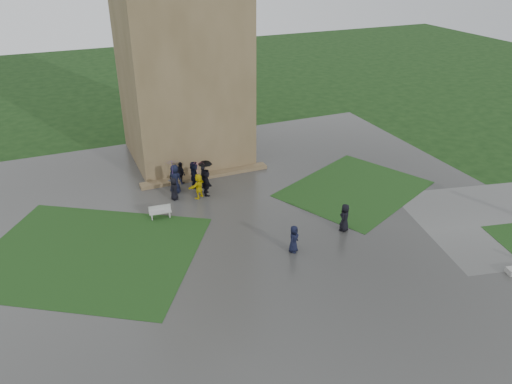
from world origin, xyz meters
name	(u,v)px	position (x,y,z in m)	size (l,w,h in m)	color
ground	(268,258)	(0.00, 0.00, 0.00)	(120.00, 120.00, 0.00)	black
plaza	(253,239)	(0.00, 2.00, 0.01)	(34.00, 34.00, 0.02)	#343432
lawn_inset_left	(89,254)	(-8.50, 4.00, 0.03)	(11.00, 9.00, 0.01)	#163613
lawn_inset_right	(354,189)	(8.50, 5.00, 0.03)	(9.00, 7.00, 0.01)	#163613
tower	(180,33)	(0.00, 15.00, 9.00)	(8.00, 8.00, 18.00)	brown
tower_plinth	(205,176)	(0.00, 10.60, 0.13)	(9.00, 0.80, 0.22)	brown
bench	(160,212)	(-4.16, 6.28, 0.41)	(1.33, 0.52, 0.75)	#A4A4A0
visitor_cluster	(190,177)	(-1.57, 8.66, 1.14)	(2.99, 3.59, 2.66)	black
pedestrian_mid	(294,239)	(1.49, 0.04, 0.78)	(0.74, 0.51, 1.52)	black
pedestrian_near	(345,217)	(5.08, 0.84, 0.84)	(0.80, 0.54, 1.63)	black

